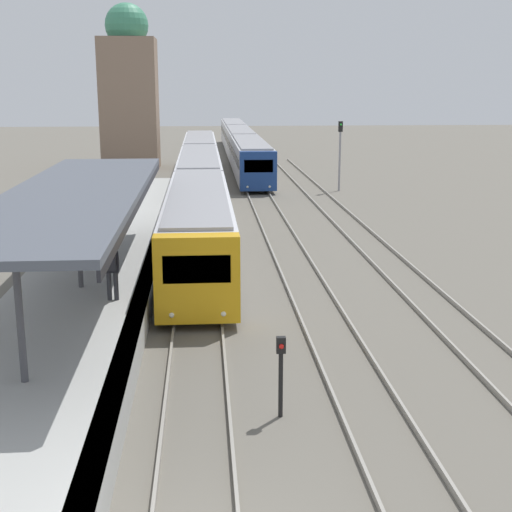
{
  "coord_description": "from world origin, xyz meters",
  "views": [
    {
      "loc": [
        0.23,
        -9.03,
        7.08
      ],
      "look_at": [
        1.93,
        13.83,
        1.58
      ],
      "focal_mm": 50.0,
      "sensor_mm": 36.0,
      "label": 1
    }
  ],
  "objects_px": {
    "signal_post_near": "(281,368)",
    "signal_mast_far": "(340,147)",
    "train_far": "(240,143)",
    "person_on_platform": "(112,268)",
    "train_near": "(199,176)"
  },
  "relations": [
    {
      "from": "person_on_platform",
      "to": "signal_mast_far",
      "type": "distance_m",
      "value": 30.23
    },
    {
      "from": "signal_post_near",
      "to": "signal_mast_far",
      "type": "height_order",
      "value": "signal_mast_far"
    },
    {
      "from": "train_far",
      "to": "signal_post_near",
      "type": "height_order",
      "value": "train_far"
    },
    {
      "from": "person_on_platform",
      "to": "train_far",
      "type": "relative_size",
      "value": 0.04
    },
    {
      "from": "person_on_platform",
      "to": "signal_post_near",
      "type": "height_order",
      "value": "person_on_platform"
    },
    {
      "from": "person_on_platform",
      "to": "train_near",
      "type": "distance_m",
      "value": 23.41
    },
    {
      "from": "train_near",
      "to": "train_far",
      "type": "height_order",
      "value": "train_near"
    },
    {
      "from": "train_near",
      "to": "train_far",
      "type": "relative_size",
      "value": 1.03
    },
    {
      "from": "train_far",
      "to": "signal_mast_far",
      "type": "distance_m",
      "value": 22.33
    },
    {
      "from": "train_far",
      "to": "signal_post_near",
      "type": "distance_m",
      "value": 55.46
    },
    {
      "from": "person_on_platform",
      "to": "signal_post_near",
      "type": "bearing_deg",
      "value": -54.86
    },
    {
      "from": "person_on_platform",
      "to": "train_near",
      "type": "height_order",
      "value": "train_near"
    },
    {
      "from": "signal_post_near",
      "to": "signal_mast_far",
      "type": "relative_size",
      "value": 0.39
    },
    {
      "from": "train_near",
      "to": "signal_mast_far",
      "type": "xyz_separation_m",
      "value": [
        9.54,
        4.43,
        1.33
      ]
    },
    {
      "from": "signal_post_near",
      "to": "signal_mast_far",
      "type": "distance_m",
      "value": 34.77
    }
  ]
}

